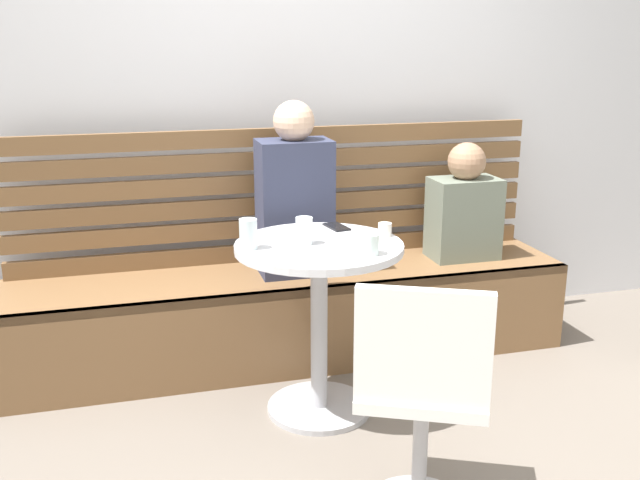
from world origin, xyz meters
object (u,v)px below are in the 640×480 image
(cup_water_clear, at_px, (304,231))
(phone_on_table, at_px, (337,227))
(cafe_table, at_px, (319,295))
(person_adult, at_px, (295,197))
(cup_glass_tall, at_px, (248,234))
(cup_espresso_small, at_px, (385,229))
(cup_glass_short, at_px, (368,244))
(booth_bench, at_px, (292,315))
(person_child_left, at_px, (464,208))
(white_chair, at_px, (422,395))

(cup_water_clear, relative_size, phone_on_table, 0.79)
(cafe_table, xyz_separation_m, person_adult, (0.03, 0.55, 0.29))
(cup_glass_tall, height_order, cup_espresso_small, cup_glass_tall)
(cup_water_clear, bearing_deg, cup_glass_short, -45.11)
(booth_bench, distance_m, cup_espresso_small, 0.80)
(cafe_table, xyz_separation_m, cup_glass_tall, (-0.29, -0.00, 0.28))
(cup_glass_tall, bearing_deg, person_child_left, 25.18)
(person_adult, bearing_deg, booth_bench, 173.94)
(cafe_table, relative_size, cup_glass_short, 9.25)
(booth_bench, relative_size, phone_on_table, 19.29)
(white_chair, relative_size, cup_glass_tall, 7.08)
(booth_bench, xyz_separation_m, person_adult, (0.02, -0.00, 0.59))
(person_child_left, xyz_separation_m, cup_glass_tall, (-1.20, -0.57, 0.10))
(person_adult, relative_size, cup_water_clear, 7.45)
(cup_water_clear, xyz_separation_m, cup_espresso_small, (0.35, 0.03, -0.03))
(cup_espresso_small, bearing_deg, cup_glass_short, -123.37)
(cafe_table, distance_m, person_adult, 0.62)
(person_child_left, bearing_deg, cafe_table, -148.42)
(white_chair, relative_size, cup_espresso_small, 15.18)
(cafe_table, xyz_separation_m, cup_espresso_small, (0.29, 0.04, 0.25))
(cafe_table, distance_m, person_child_left, 1.09)
(cup_water_clear, distance_m, phone_on_table, 0.29)
(person_adult, bearing_deg, cup_glass_tall, -119.95)
(cup_glass_short, bearing_deg, cup_water_clear, 134.89)
(white_chair, xyz_separation_m, cup_glass_tall, (-0.40, 0.81, 0.34))
(cup_espresso_small, bearing_deg, cup_glass_tall, -176.29)
(person_child_left, relative_size, phone_on_table, 4.23)
(white_chair, bearing_deg, cup_water_clear, 101.80)
(cafe_table, bearing_deg, cup_glass_short, -54.34)
(cafe_table, height_order, person_child_left, person_child_left)
(white_chair, bearing_deg, booth_bench, 93.97)
(booth_bench, bearing_deg, cup_water_clear, -97.85)
(cup_water_clear, xyz_separation_m, phone_on_table, (0.20, 0.21, -0.05))
(cafe_table, distance_m, cup_glass_tall, 0.40)
(cafe_table, bearing_deg, cup_glass_tall, -179.76)
(person_adult, height_order, cup_glass_short, person_adult)
(booth_bench, relative_size, cup_glass_short, 33.75)
(person_adult, relative_size, cup_glass_short, 10.25)
(booth_bench, distance_m, cup_water_clear, 0.80)
(booth_bench, distance_m, cup_glass_tall, 0.85)
(cafe_table, bearing_deg, cup_water_clear, 174.87)
(booth_bench, xyz_separation_m, cafe_table, (-0.02, -0.55, 0.30))
(cafe_table, height_order, phone_on_table, phone_on_table)
(cup_water_clear, bearing_deg, phone_on_table, 46.71)
(cup_glass_tall, distance_m, cup_glass_short, 0.47)
(cafe_table, relative_size, person_adult, 0.90)
(person_adult, bearing_deg, cafe_table, -93.37)
(cup_water_clear, height_order, cup_espresso_small, cup_water_clear)
(booth_bench, height_order, cafe_table, cafe_table)
(cafe_table, relative_size, white_chair, 0.87)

